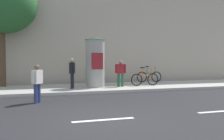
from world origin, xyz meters
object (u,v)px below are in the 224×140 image
bicycle_upright (149,76)px  bicycle_leaning (145,79)px  pedestrian_in_light_jacket (37,81)px  street_tree (1,4)px  pedestrian_with_bag (72,71)px  poster_column (95,61)px  pedestrian_near_pole (121,71)px

bicycle_upright → bicycle_leaning: bearing=-121.7°
pedestrian_in_light_jacket → bicycle_upright: bearing=35.4°
street_tree → pedestrian_with_bag: (3.67, -2.14, -3.71)m
poster_column → pedestrian_with_bag: size_ratio=1.77×
pedestrian_with_bag → bicycle_upright: (5.46, 2.12, -0.56)m
street_tree → pedestrian_near_pole: bearing=-16.9°
poster_column → street_tree: size_ratio=0.45×
poster_column → street_tree: 6.19m
pedestrian_with_bag → bicycle_leaning: size_ratio=0.91×
poster_column → pedestrian_in_light_jacket: 4.70m
pedestrian_in_light_jacket → bicycle_upright: (7.20, 5.12, -0.33)m
poster_column → pedestrian_with_bag: poster_column is taller
pedestrian_with_bag → bicycle_upright: size_ratio=0.91×
poster_column → street_tree: street_tree is taller
poster_column → bicycle_leaning: poster_column is taller
poster_column → bicycle_upright: 4.56m
bicycle_leaning → poster_column: bearing=175.1°
poster_column → bicycle_upright: (4.11, 1.65, -1.05)m
poster_column → pedestrian_in_light_jacket: (-3.08, -3.47, -0.73)m
pedestrian_in_light_jacket → bicycle_leaning: (6.02, 3.22, -0.33)m
pedestrian_in_light_jacket → bicycle_leaning: size_ratio=0.84×
pedestrian_with_bag → bicycle_upright: pedestrian_with_bag is taller
street_tree → bicycle_leaning: size_ratio=3.58×
pedestrian_in_light_jacket → pedestrian_with_bag: bearing=59.9°
street_tree → pedestrian_in_light_jacket: 6.76m
bicycle_leaning → bicycle_upright: (1.18, 1.90, 0.00)m
poster_column → bicycle_leaning: (2.94, -0.25, -1.05)m
pedestrian_in_light_jacket → bicycle_upright: pedestrian_in_light_jacket is taller
poster_column → bicycle_leaning: size_ratio=1.61×
pedestrian_near_pole → pedestrian_with_bag: bearing=-176.2°
pedestrian_near_pole → bicycle_leaning: (1.52, 0.03, -0.48)m
pedestrian_near_pole → bicycle_leaning: 1.60m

